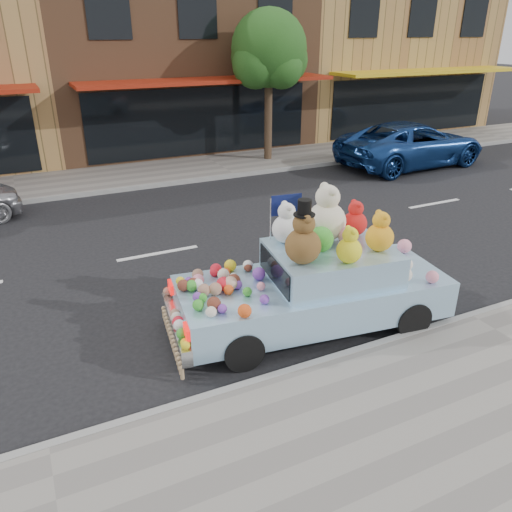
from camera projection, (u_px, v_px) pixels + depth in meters
ground at (314, 226)px, 12.54m from camera, size 120.00×120.00×0.00m
far_sidewalk at (218, 166)px, 17.85m from camera, size 60.00×3.00×0.12m
near_kerb at (470, 317)px, 8.40m from camera, size 60.00×0.12×0.13m
far_kerb at (235, 175)px, 16.62m from camera, size 60.00×0.12×0.13m
storefront_mid at (167, 52)px, 20.86m from camera, size 10.00×9.80×7.30m
storefront_right at (362, 49)px, 24.80m from camera, size 10.00×9.80×7.30m
street_tree at (269, 55)px, 17.19m from camera, size 3.00×2.70×5.22m
car_blue at (412, 144)px, 17.78m from camera, size 5.69×2.86×1.55m
art_car at (314, 281)px, 8.00m from camera, size 4.67×2.32×2.32m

